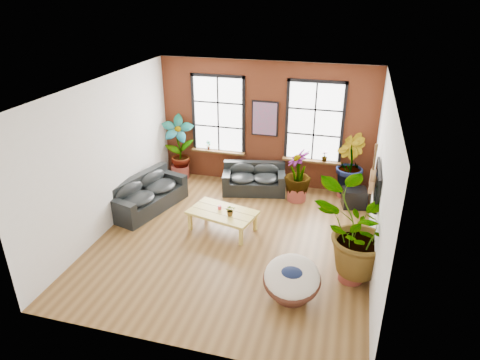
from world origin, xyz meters
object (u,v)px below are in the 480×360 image
object	(u,v)px
papasan_chair	(292,279)
sofa_left	(147,195)
sofa_back	(254,179)
coffee_table	(222,214)

from	to	relation	value
papasan_chair	sofa_left	bearing A→B (deg)	147.28
sofa_back	sofa_left	distance (m)	2.97
sofa_back	coffee_table	xyz separation A→B (m)	(-0.22, -2.23, 0.08)
coffee_table	papasan_chair	size ratio (longest dim) A/B	1.52
sofa_back	sofa_left	bearing A→B (deg)	-157.55
coffee_table	sofa_back	bearing A→B (deg)	97.54
sofa_left	papasan_chair	world-z (taller)	sofa_left
papasan_chair	sofa_back	bearing A→B (deg)	110.42
sofa_left	papasan_chair	size ratio (longest dim) A/B	2.07
sofa_left	coffee_table	xyz separation A→B (m)	(2.21, -0.52, 0.05)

